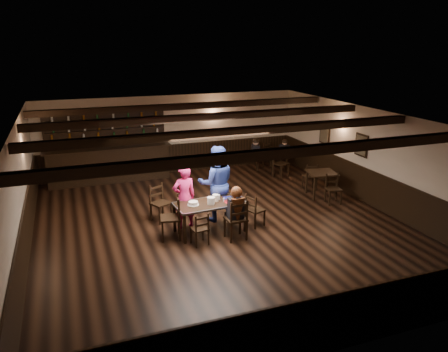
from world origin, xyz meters
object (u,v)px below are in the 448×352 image
object	(u,v)px
chair_near_right	(237,217)
cake	(193,203)
man_blue	(216,183)
woman_pink	(184,197)
chair_near_left	(201,227)
dining_table	(210,206)
bar_counter	(109,160)

from	to	relation	value
chair_near_right	cake	xyz separation A→B (m)	(-0.86, 0.66, 0.21)
man_blue	cake	world-z (taller)	man_blue
man_blue	woman_pink	bearing A→B (deg)	24.51
chair_near_right	chair_near_left	bearing A→B (deg)	178.49
dining_table	chair_near_right	xyz separation A→B (m)	(0.45, -0.66, -0.10)
dining_table	woman_pink	size ratio (longest dim) A/B	1.09
cake	bar_counter	bearing A→B (deg)	105.99
chair_near_right	bar_counter	world-z (taller)	bar_counter
woman_pink	cake	world-z (taller)	woman_pink
dining_table	woman_pink	world-z (taller)	woman_pink
woman_pink	cake	xyz separation A→B (m)	(0.09, -0.46, -0.01)
chair_near_right	woman_pink	size ratio (longest dim) A/B	0.62
man_blue	chair_near_left	bearing A→B (deg)	68.58
chair_near_right	bar_counter	size ratio (longest dim) A/B	0.25
chair_near_right	dining_table	bearing A→B (deg)	123.92
bar_counter	dining_table	bearing A→B (deg)	-69.71
chair_near_right	woman_pink	bearing A→B (deg)	130.30
woman_pink	cake	bearing A→B (deg)	96.34
dining_table	man_blue	size ratio (longest dim) A/B	0.89
chair_near_right	man_blue	distance (m)	1.40
cake	chair_near_right	bearing A→B (deg)	-37.47
woman_pink	chair_near_right	bearing A→B (deg)	125.52
man_blue	bar_counter	size ratio (longest dim) A/B	0.49
cake	chair_near_left	bearing A→B (deg)	-91.62
cake	bar_counter	xyz separation A→B (m)	(-1.43, 4.99, -0.07)
dining_table	chair_near_left	distance (m)	0.81
chair_near_right	man_blue	xyz separation A→B (m)	(-0.04, 1.34, 0.40)
cake	bar_counter	size ratio (longest dim) A/B	0.07
woman_pink	bar_counter	distance (m)	4.72
chair_near_left	woman_pink	size ratio (longest dim) A/B	0.48
woman_pink	dining_table	bearing A→B (deg)	133.04
chair_near_right	woman_pink	xyz separation A→B (m)	(-0.95, 1.12, 0.22)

